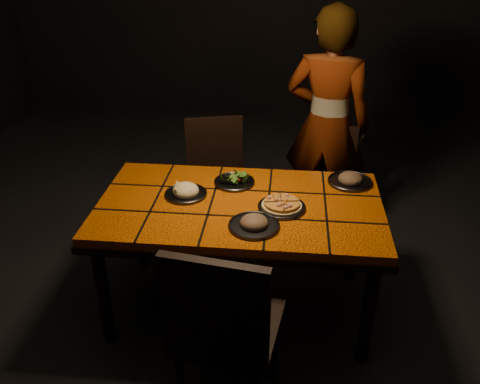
# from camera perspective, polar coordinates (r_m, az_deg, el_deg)

# --- Properties ---
(room_shell) EXTENTS (6.04, 7.04, 3.08)m
(room_shell) POSITION_cam_1_polar(r_m,az_deg,el_deg) (2.57, -0.02, 13.42)
(room_shell) COLOR black
(room_shell) RESTS_ON ground
(dining_table) EXTENTS (1.62, 0.92, 0.75)m
(dining_table) POSITION_cam_1_polar(r_m,az_deg,el_deg) (2.90, -0.02, -2.56)
(dining_table) COLOR #D55A06
(dining_table) RESTS_ON ground
(chair_near) EXTENTS (0.52, 0.52, 1.01)m
(chair_near) POSITION_cam_1_polar(r_m,az_deg,el_deg) (2.32, -1.94, -14.84)
(chair_near) COLOR black
(chair_near) RESTS_ON ground
(chair_far_left) EXTENTS (0.51, 0.51, 0.92)m
(chair_far_left) POSITION_cam_1_polar(r_m,az_deg,el_deg) (3.69, -2.70, 2.09)
(chair_far_left) COLOR black
(chair_far_left) RESTS_ON ground
(chair_far_right) EXTENTS (0.48, 0.48, 0.86)m
(chair_far_right) POSITION_cam_1_polar(r_m,az_deg,el_deg) (3.79, 9.60, 1.86)
(chair_far_right) COLOR black
(chair_far_right) RESTS_ON ground
(diner) EXTENTS (0.69, 0.54, 1.69)m
(diner) POSITION_cam_1_polar(r_m,az_deg,el_deg) (3.74, 9.76, 7.40)
(diner) COLOR brown
(diner) RESTS_ON ground
(plate_pizza) EXTENTS (0.27, 0.27, 0.04)m
(plate_pizza) POSITION_cam_1_polar(r_m,az_deg,el_deg) (2.81, 4.71, -1.55)
(plate_pizza) COLOR #39393E
(plate_pizza) RESTS_ON dining_table
(plate_pasta) EXTENTS (0.24, 0.24, 0.08)m
(plate_pasta) POSITION_cam_1_polar(r_m,az_deg,el_deg) (2.95, -6.11, 0.00)
(plate_pasta) COLOR #39393E
(plate_pasta) RESTS_ON dining_table
(plate_salad) EXTENTS (0.25, 0.25, 0.07)m
(plate_salad) POSITION_cam_1_polar(r_m,az_deg,el_deg) (3.06, -0.64, 1.40)
(plate_salad) COLOR #39393E
(plate_salad) RESTS_ON dining_table
(plate_mushroom_a) EXTENTS (0.27, 0.27, 0.09)m
(plate_mushroom_a) POSITION_cam_1_polar(r_m,az_deg,el_deg) (2.64, 1.59, -3.51)
(plate_mushroom_a) COLOR #39393E
(plate_mushroom_a) RESTS_ON dining_table
(plate_mushroom_b) EXTENTS (0.27, 0.27, 0.09)m
(plate_mushroom_b) POSITION_cam_1_polar(r_m,az_deg,el_deg) (3.14, 12.27, 1.40)
(plate_mushroom_b) COLOR #39393E
(plate_mushroom_b) RESTS_ON dining_table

